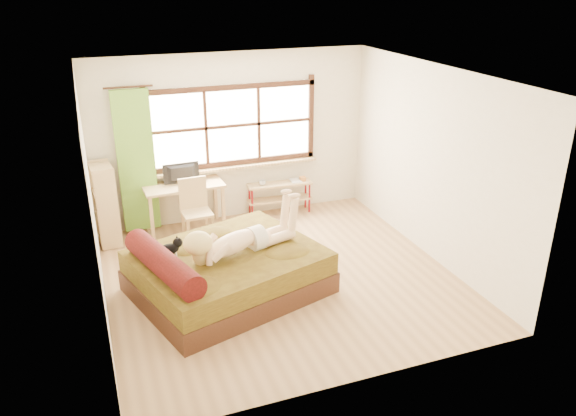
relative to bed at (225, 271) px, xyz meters
name	(u,v)px	position (x,y,z in m)	size (l,w,h in m)	color
floor	(280,277)	(0.79, 0.13, -0.30)	(4.50, 4.50, 0.00)	#9E754C
ceiling	(279,75)	(0.79, 0.13, 2.40)	(4.50, 4.50, 0.00)	white
wall_back	(233,138)	(0.79, 2.38, 1.05)	(4.50, 4.50, 0.00)	silver
wall_front	(362,263)	(0.79, -2.12, 1.05)	(4.50, 4.50, 0.00)	silver
wall_left	(92,207)	(-1.46, 0.13, 1.05)	(4.50, 4.50, 0.00)	silver
wall_right	(432,164)	(3.04, 0.13, 1.05)	(4.50, 4.50, 0.00)	silver
window	(233,128)	(0.79, 2.35, 1.21)	(2.80, 0.16, 1.46)	#FFEDBF
curtain	(136,162)	(-0.76, 2.26, 0.85)	(0.55, 0.10, 2.20)	#4D8D26
bed	(225,271)	(0.00, 0.00, 0.00)	(2.65, 2.35, 0.84)	black
woman	(239,228)	(0.20, -0.03, 0.59)	(1.56, 0.44, 0.67)	beige
kitten	(168,249)	(-0.67, 0.12, 0.39)	(0.33, 0.13, 0.27)	black
desk	(184,191)	(-0.11, 2.08, 0.36)	(1.25, 0.61, 0.76)	tan
monitor	(182,174)	(-0.11, 2.13, 0.62)	(0.56, 0.07, 0.32)	black
chair	(195,206)	(-0.01, 1.72, 0.23)	(0.45, 0.45, 0.96)	tan
pipe_shelf	(280,191)	(1.53, 2.20, 0.10)	(1.10, 0.35, 0.61)	tan
cup	(262,183)	(1.22, 2.20, 0.28)	(0.11, 0.11, 0.09)	gray
book	(291,181)	(1.72, 2.20, 0.25)	(0.18, 0.24, 0.02)	gray
bookshelf	(105,204)	(-1.29, 2.02, 0.33)	(0.35, 0.56, 1.24)	tan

